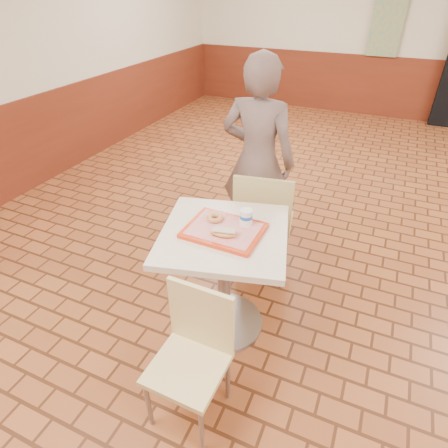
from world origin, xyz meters
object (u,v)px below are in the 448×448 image
at_px(chair_main_front, 193,350).
at_px(serving_tray, 224,230).
at_px(paper_cup, 246,217).
at_px(chair_main_back, 263,220).
at_px(main_table, 224,265).
at_px(customer, 258,161).
at_px(long_john_donut, 223,233).
at_px(ring_donut, 215,218).

xyz_separation_m(chair_main_front, serving_tray, (-0.09, 0.61, 0.37)).
bearing_deg(paper_cup, chair_main_front, -91.06).
bearing_deg(chair_main_back, chair_main_front, 81.95).
height_order(main_table, customer, customer).
relative_size(chair_main_front, customer, 0.48).
xyz_separation_m(long_john_donut, paper_cup, (0.07, 0.18, 0.03)).
xyz_separation_m(main_table, serving_tray, (0.00, 0.00, 0.28)).
relative_size(chair_main_front, paper_cup, 8.28).
bearing_deg(paper_cup, customer, 105.11).
bearing_deg(customer, chair_main_front, 97.59).
distance_m(customer, long_john_donut, 1.09).
xyz_separation_m(main_table, chair_main_front, (0.09, -0.61, -0.09)).
distance_m(chair_main_front, serving_tray, 0.72).
distance_m(chair_main_back, long_john_donut, 0.80).
height_order(main_table, chair_main_front, chair_main_front).
bearing_deg(main_table, serving_tray, 0.00).
bearing_deg(long_john_donut, main_table, 111.69).
height_order(ring_donut, long_john_donut, long_john_donut).
xyz_separation_m(customer, paper_cup, (0.24, -0.90, 0.04)).
bearing_deg(main_table, chair_main_back, 85.97).
relative_size(ring_donut, long_john_donut, 0.65).
bearing_deg(customer, paper_cup, 104.60).
bearing_deg(paper_cup, main_table, -135.72).
distance_m(chair_main_front, chair_main_back, 1.27).
relative_size(chair_main_front, long_john_donut, 5.12).
xyz_separation_m(serving_tray, ring_donut, (-0.09, 0.06, 0.03)).
distance_m(serving_tray, ring_donut, 0.11).
height_order(customer, paper_cup, customer).
height_order(ring_donut, paper_cup, paper_cup).
relative_size(customer, serving_tray, 3.72).
bearing_deg(main_table, long_john_donut, -68.31).
distance_m(main_table, chair_main_back, 0.66).
bearing_deg(main_table, chair_main_front, -81.56).
distance_m(customer, ring_donut, 0.94).
relative_size(chair_main_back, ring_donut, 9.02).
distance_m(chair_main_front, long_john_donut, 0.67).
bearing_deg(chair_main_back, customer, -71.80).
relative_size(main_table, customer, 0.48).
xyz_separation_m(chair_main_front, chair_main_back, (-0.04, 1.27, 0.07)).
bearing_deg(long_john_donut, customer, 98.91).
bearing_deg(ring_donut, long_john_donut, -48.83).
bearing_deg(customer, long_john_donut, 98.39).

